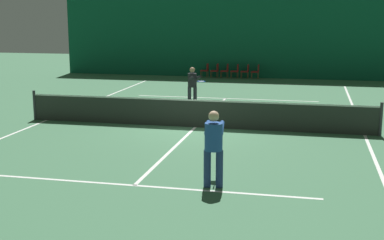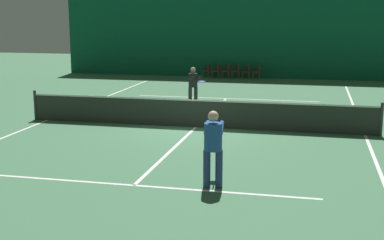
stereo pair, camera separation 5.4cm
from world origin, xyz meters
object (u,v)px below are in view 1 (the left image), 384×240
Objects in this scene: courtside_chair_0 at (206,69)px; courtside_chair_3 at (236,70)px; player_near at (214,143)px; courtside_chair_2 at (226,70)px; player_far at (193,83)px; tennis_net at (195,112)px; courtside_chair_4 at (246,70)px; courtside_chair_1 at (216,70)px; courtside_chair_5 at (256,71)px.

courtside_chair_0 and courtside_chair_3 have the same top height.
player_near is 20.40m from courtside_chair_2.
courtside_chair_3 is at bearing 90.00° from courtside_chair_2.
courtside_chair_2 is 0.61m from courtside_chair_3.
player_near is 10.59m from player_far.
courtside_chair_2 is at bearing 95.02° from tennis_net.
courtside_chair_4 is at bearing 140.25° from player_far.
courtside_chair_0 is (-2.45, 14.10, -0.03)m from tennis_net.
courtside_chair_3 is (1.82, 0.00, 0.00)m from courtside_chair_0.
courtside_chair_1 is (-0.82, 9.95, -0.45)m from player_far.
courtside_chair_3 is at bearing -90.00° from courtside_chair_5.
courtside_chair_0 is 1.00× the size of courtside_chair_5.
tennis_net is 14.31m from courtside_chair_0.
courtside_chair_1 is at bearing 97.46° from tennis_net.
tennis_net reaches higher than courtside_chair_1.
courtside_chair_4 is at bearing -1.36° from player_near.
tennis_net is at bearing 9.62° from player_near.
tennis_net is at bearing -20.15° from player_far.
player_far is 10.00m from courtside_chair_1.
tennis_net is 14.29× the size of courtside_chair_5.
player_far is at bearing 8.77° from player_near.
player_near reaches higher than courtside_chair_3.
courtside_chair_3 is at bearing 143.73° from player_far.
courtside_chair_3 is (-0.63, 14.10, -0.03)m from tennis_net.
courtside_chair_0 is (-4.19, 20.17, -0.52)m from player_near.
courtside_chair_4 is at bearing 90.00° from courtside_chair_2.
courtside_chair_2 is (1.22, 0.00, 0.00)m from courtside_chair_0.
player_near is 20.26m from courtside_chair_4.
courtside_chair_1 is at bearing -90.00° from courtside_chair_5.
courtside_chair_4 is (1.82, 0.00, 0.00)m from courtside_chair_1.
tennis_net is at bearing -2.37° from courtside_chair_5.
player_near is 2.05× the size of courtside_chair_3.
courtside_chair_5 is (0.58, 14.10, -0.03)m from tennis_net.
player_far is at bearing -9.18° from courtside_chair_5.
player_far reaches higher than tennis_net.
courtside_chair_3 and courtside_chair_4 have the same top height.
tennis_net is 6.34m from player_near.
tennis_net is 14.29× the size of courtside_chair_1.
player_far is at bearing 1.24° from courtside_chair_2.
player_near is 2.05× the size of courtside_chair_5.
courtside_chair_0 is at bearing -90.00° from courtside_chair_1.
player_far is at bearing -2.26° from courtside_chair_3.
courtside_chair_2 is at bearing -90.00° from courtside_chair_5.
courtside_chair_5 is at bearing 90.00° from courtside_chair_3.
courtside_chair_5 is (-1.16, 20.17, -0.52)m from player_near.
courtside_chair_3 is at bearing 90.00° from courtside_chair_0.
courtside_chair_2 is at bearing -90.00° from courtside_chair_4.
courtside_chair_0 is 1.00× the size of courtside_chair_4.
courtside_chair_0 is at bearing -90.00° from courtside_chair_2.
player_far is at bearing 103.86° from tennis_net.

